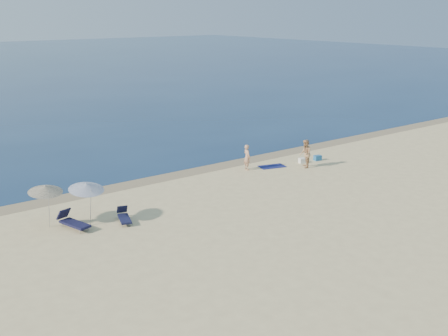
{
  "coord_description": "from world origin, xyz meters",
  "views": [
    {
      "loc": [
        -19.7,
        -8.57,
        9.74
      ],
      "look_at": [
        -0.8,
        16.0,
        1.0
      ],
      "focal_mm": 45.0,
      "sensor_mm": 36.0,
      "label": 1
    }
  ],
  "objects_px": {
    "person_right": "(305,154)",
    "blue_cooler": "(318,158)",
    "umbrella_near": "(86,187)",
    "person_left": "(247,157)"
  },
  "relations": [
    {
      "from": "person_left",
      "to": "umbrella_near",
      "type": "distance_m",
      "value": 12.27
    },
    {
      "from": "blue_cooler",
      "to": "umbrella_near",
      "type": "distance_m",
      "value": 17.3
    },
    {
      "from": "person_right",
      "to": "person_left",
      "type": "bearing_deg",
      "value": -80.84
    },
    {
      "from": "person_left",
      "to": "person_right",
      "type": "distance_m",
      "value": 3.77
    },
    {
      "from": "person_left",
      "to": "person_right",
      "type": "xyz_separation_m",
      "value": [
        3.27,
        -1.89,
        0.09
      ]
    },
    {
      "from": "person_left",
      "to": "blue_cooler",
      "type": "xyz_separation_m",
      "value": [
        5.22,
        -1.15,
        -0.64
      ]
    },
    {
      "from": "blue_cooler",
      "to": "umbrella_near",
      "type": "height_order",
      "value": "umbrella_near"
    },
    {
      "from": "blue_cooler",
      "to": "umbrella_near",
      "type": "bearing_deg",
      "value": -163.51
    },
    {
      "from": "person_right",
      "to": "blue_cooler",
      "type": "distance_m",
      "value": 2.21
    },
    {
      "from": "person_left",
      "to": "person_right",
      "type": "height_order",
      "value": "person_right"
    }
  ]
}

